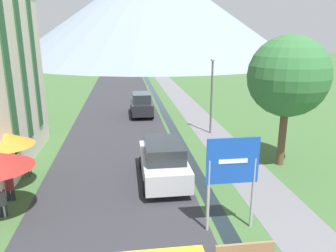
# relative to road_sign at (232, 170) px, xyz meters

# --- Properties ---
(ground_plane) EXTENTS (160.00, 160.00, 0.00)m
(ground_plane) POSITION_rel_road_sign_xyz_m (-1.32, 15.21, -2.10)
(ground_plane) COLOR #3D6033
(road) EXTENTS (6.40, 60.00, 0.01)m
(road) POSITION_rel_road_sign_xyz_m (-3.82, 25.21, -2.09)
(road) COLOR #2D2D33
(road) RESTS_ON ground_plane
(footpath) EXTENTS (2.20, 60.00, 0.01)m
(footpath) POSITION_rel_road_sign_xyz_m (2.28, 25.21, -2.09)
(footpath) COLOR slate
(footpath) RESTS_ON ground_plane
(drainage_channel) EXTENTS (0.60, 60.00, 0.00)m
(drainage_channel) POSITION_rel_road_sign_xyz_m (-0.12, 25.21, -2.09)
(drainage_channel) COLOR black
(drainage_channel) RESTS_ON ground_plane
(mountain_distant) EXTENTS (67.47, 67.47, 22.94)m
(mountain_distant) POSITION_rel_road_sign_xyz_m (4.23, 73.51, 9.37)
(mountain_distant) COLOR gray
(mountain_distant) RESTS_ON ground_plane
(road_sign) EXTENTS (1.70, 0.11, 3.18)m
(road_sign) POSITION_rel_road_sign_xyz_m (0.00, 0.00, 0.00)
(road_sign) COLOR #9E9EA3
(road_sign) RESTS_ON ground_plane
(parked_car_near) EXTENTS (1.96, 4.38, 1.82)m
(parked_car_near) POSITION_rel_road_sign_xyz_m (-1.72, 4.01, -1.18)
(parked_car_near) COLOR #B2B2B7
(parked_car_near) RESTS_ON ground_plane
(parked_car_far) EXTENTS (1.70, 3.80, 1.82)m
(parked_car_far) POSITION_rel_road_sign_xyz_m (-2.00, 16.05, -1.19)
(parked_car_far) COLOR black
(parked_car_far) RESTS_ON ground_plane
(cafe_chair_far_right) EXTENTS (0.40, 0.40, 0.85)m
(cafe_chair_far_right) POSITION_rel_road_sign_xyz_m (-8.29, 5.36, -1.58)
(cafe_chair_far_right) COLOR black
(cafe_chair_far_right) RESTS_ON ground_plane
(cafe_chair_far_left) EXTENTS (0.40, 0.40, 0.85)m
(cafe_chair_far_left) POSITION_rel_road_sign_xyz_m (-7.87, 5.23, -1.58)
(cafe_chair_far_left) COLOR black
(cafe_chair_far_left) RESTS_ON ground_plane
(cafe_umbrella_middle_orange) EXTENTS (2.22, 2.22, 2.48)m
(cafe_umbrella_middle_orange) POSITION_rel_road_sign_xyz_m (-8.08, 3.91, 0.12)
(cafe_umbrella_middle_orange) COLOR #B7B2A8
(cafe_umbrella_middle_orange) RESTS_ON ground_plane
(person_seated_far) EXTENTS (0.32, 0.32, 1.19)m
(person_seated_far) POSITION_rel_road_sign_xyz_m (-7.71, 1.79, -1.43)
(person_seated_far) COLOR #282833
(person_seated_far) RESTS_ON ground_plane
(person_seated_near) EXTENTS (0.32, 0.32, 1.22)m
(person_seated_near) POSITION_rel_road_sign_xyz_m (-7.82, 3.00, -1.42)
(person_seated_near) COLOR #282833
(person_seated_near) RESTS_ON ground_plane
(person_standing_terrace) EXTENTS (0.32, 0.32, 1.78)m
(person_standing_terrace) POSITION_rel_road_sign_xyz_m (-8.37, 4.92, -1.06)
(person_standing_terrace) COLOR #282833
(person_standing_terrace) RESTS_ON ground_plane
(streetlamp) EXTENTS (0.28, 0.28, 4.87)m
(streetlamp) POSITION_rel_road_sign_xyz_m (2.17, 10.71, 0.81)
(streetlamp) COLOR #515156
(streetlamp) RESTS_ON ground_plane
(tree_by_path) EXTENTS (3.76, 3.76, 6.25)m
(tree_by_path) POSITION_rel_road_sign_xyz_m (4.23, 5.07, 2.25)
(tree_by_path) COLOR brown
(tree_by_path) RESTS_ON ground_plane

